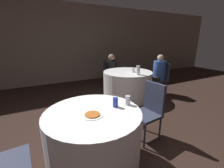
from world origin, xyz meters
TOP-DOWN VIEW (x-y plane):
  - ground_plane at (0.00, 0.00)m, footprint 16.00×16.00m
  - wall_back at (0.00, 4.26)m, footprint 16.00×0.06m
  - table_near at (-0.01, 0.06)m, footprint 1.16×1.16m
  - table_far at (1.63, 1.83)m, footprint 1.30×1.30m
  - chair_near_east at (0.97, 0.17)m, footprint 0.45×0.44m
  - chair_far_north at (1.64, 2.90)m, footprint 0.40×0.41m
  - chair_far_east at (2.68, 1.62)m, footprint 0.47×0.47m
  - person_blue_shirt at (2.52, 1.66)m, footprint 0.51×0.40m
  - person_black_shirt at (1.64, 2.74)m, footprint 0.35×0.52m
  - pizza_plate_near at (-0.05, -0.03)m, footprint 0.24×0.24m
  - soda_can_blue at (0.29, 0.05)m, footprint 0.07×0.07m
  - soda_can_silver at (0.46, 0.04)m, footprint 0.07×0.07m
  - bottle_far at (1.64, 1.40)m, footprint 0.09×0.09m
  - cup_far at (1.72, 1.71)m, footprint 0.08×0.08m

SIDE VIEW (x-z plane):
  - ground_plane at x=0.00m, z-range 0.00..0.00m
  - table_near at x=-0.01m, z-range 0.00..0.73m
  - table_far at x=1.63m, z-range 0.00..0.73m
  - chair_near_east at x=0.97m, z-range 0.08..1.00m
  - chair_far_north at x=1.64m, z-range 0.08..1.00m
  - chair_far_east at x=2.68m, z-range 0.08..1.00m
  - person_black_shirt at x=1.64m, z-range 0.01..1.13m
  - person_blue_shirt at x=2.52m, z-range 0.01..1.17m
  - pizza_plate_near at x=-0.05m, z-range 0.73..0.75m
  - cup_far at x=1.72m, z-range 0.73..0.84m
  - soda_can_blue at x=0.29m, z-range 0.73..0.86m
  - soda_can_silver at x=0.46m, z-range 0.73..0.86m
  - bottle_far at x=1.64m, z-range 0.73..0.95m
  - wall_back at x=0.00m, z-range 0.00..2.80m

